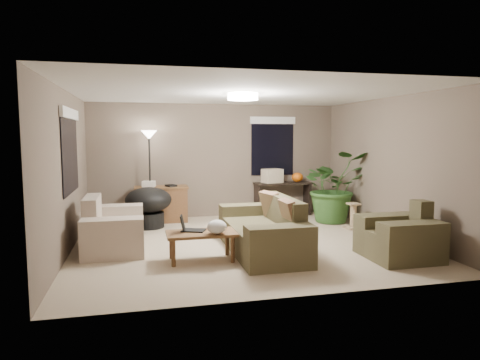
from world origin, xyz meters
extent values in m
plane|color=#C6B693|center=(0.00, 0.00, 0.00)|extent=(5.50, 5.50, 0.00)
plane|color=white|center=(0.00, 0.00, 2.50)|extent=(5.50, 5.50, 0.00)
plane|color=brown|center=(0.00, 2.50, 1.25)|extent=(5.50, 0.00, 5.50)
plane|color=brown|center=(0.00, -2.50, 1.25)|extent=(5.50, 0.00, 5.50)
plane|color=brown|center=(-2.75, 0.00, 1.25)|extent=(0.00, 5.00, 5.00)
plane|color=brown|center=(2.75, 0.00, 1.25)|extent=(0.00, 5.00, 5.00)
cube|color=#4D472E|center=(0.16, -0.58, 0.21)|extent=(0.95, 1.48, 0.42)
cube|color=#49432C|center=(0.52, -0.58, 0.64)|extent=(0.22, 1.48, 0.43)
cube|color=brown|center=(0.16, -1.50, 0.30)|extent=(0.95, 0.36, 0.60)
cube|color=brown|center=(0.16, 0.34, 0.30)|extent=(0.95, 0.36, 0.60)
cube|color=#8C7251|center=(0.46, -1.03, 0.65)|extent=(0.24, 0.45, 0.47)
cube|color=#8C7251|center=(0.46, -0.13, 0.65)|extent=(0.34, 0.49, 0.47)
cube|color=beige|center=(-2.08, 0.16, 0.21)|extent=(0.90, 0.88, 0.42)
cube|color=beige|center=(-2.42, 0.16, 0.64)|extent=(0.22, 0.88, 0.43)
cube|color=beige|center=(-2.08, -0.46, 0.30)|extent=(0.90, 0.36, 0.60)
cube|color=beige|center=(-2.08, 0.78, 0.30)|extent=(0.90, 0.36, 0.60)
cube|color=brown|center=(2.03, -1.40, 0.21)|extent=(0.95, 0.28, 0.42)
cube|color=#47422B|center=(2.40, -1.40, 0.64)|extent=(0.22, 0.28, 0.43)
cube|color=brown|center=(2.03, -1.72, 0.30)|extent=(0.95, 0.36, 0.60)
cube|color=#454029|center=(2.03, -1.08, 0.30)|extent=(0.95, 0.36, 0.60)
cube|color=brown|center=(-0.82, -0.86, 0.40)|extent=(1.00, 0.55, 0.04)
cylinder|color=brown|center=(-1.24, -1.06, 0.19)|extent=(0.06, 0.06, 0.38)
cylinder|color=brown|center=(-0.40, -1.06, 0.19)|extent=(0.06, 0.06, 0.38)
cylinder|color=brown|center=(-1.24, -0.66, 0.19)|extent=(0.06, 0.06, 0.38)
cylinder|color=brown|center=(-0.40, -0.66, 0.19)|extent=(0.06, 0.06, 0.38)
cube|color=black|center=(-0.92, -0.76, 0.43)|extent=(0.39, 0.34, 0.02)
cube|color=black|center=(-1.08, -0.76, 0.55)|extent=(0.10, 0.24, 0.22)
ellipsoid|color=white|center=(-0.62, -1.01, 0.52)|extent=(0.36, 0.34, 0.20)
cube|color=brown|center=(-1.24, 2.10, 0.35)|extent=(1.05, 0.45, 0.71)
cube|color=brown|center=(-1.24, 2.10, 0.73)|extent=(1.10, 0.50, 0.04)
cube|color=silver|center=(-1.49, 2.10, 0.81)|extent=(0.29, 0.25, 0.12)
cube|color=black|center=(-1.04, 2.05, 0.77)|extent=(0.26, 0.28, 0.04)
cube|color=black|center=(1.48, 2.26, 0.73)|extent=(1.30, 0.40, 0.04)
cube|color=black|center=(0.88, 2.26, 0.35)|extent=(0.05, 0.38, 0.71)
cube|color=black|center=(2.08, 2.26, 0.35)|extent=(0.05, 0.38, 0.71)
cube|color=black|center=(1.48, 2.26, 0.15)|extent=(1.25, 0.36, 0.03)
ellipsoid|color=orange|center=(1.83, 2.26, 0.86)|extent=(0.30, 0.30, 0.21)
cube|color=beige|center=(1.23, 2.26, 0.90)|extent=(0.48, 0.41, 0.31)
cylinder|color=black|center=(-1.52, 1.61, 0.15)|extent=(0.60, 0.60, 0.30)
ellipsoid|color=black|center=(-1.52, 1.61, 0.55)|extent=(0.94, 0.94, 0.50)
cylinder|color=black|center=(-1.47, 2.12, 0.01)|extent=(0.28, 0.28, 0.02)
cylinder|color=black|center=(-1.47, 2.12, 0.90)|extent=(0.04, 0.04, 1.78)
cone|color=white|center=(-1.47, 2.12, 1.82)|extent=(0.32, 0.32, 0.18)
cylinder|color=white|center=(0.00, 0.00, 2.44)|extent=(0.50, 0.50, 0.10)
imported|color=#2D5923|center=(2.27, 1.30, 0.58)|extent=(1.35, 1.50, 1.17)
cube|color=tan|center=(2.37, 0.60, 0.01)|extent=(0.32, 0.32, 0.03)
cylinder|color=tan|center=(2.37, 0.60, 0.25)|extent=(0.12, 0.12, 0.44)
cube|color=tan|center=(2.37, 0.60, 0.48)|extent=(0.22, 0.22, 0.03)
cube|color=black|center=(-2.73, 0.30, 1.55)|extent=(0.01, 1.50, 1.30)
cube|color=white|center=(-2.71, 0.30, 2.15)|extent=(0.05, 1.56, 0.16)
cube|color=black|center=(1.30, 2.48, 1.55)|extent=(1.00, 0.01, 1.30)
cube|color=white|center=(1.30, 2.46, 2.15)|extent=(1.06, 0.05, 0.16)
camera|label=1|loc=(-1.67, -6.89, 1.82)|focal=32.00mm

